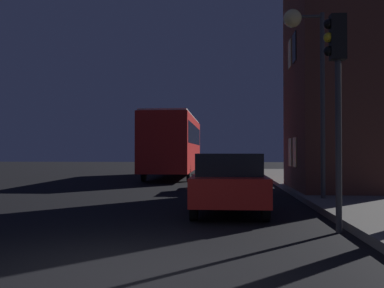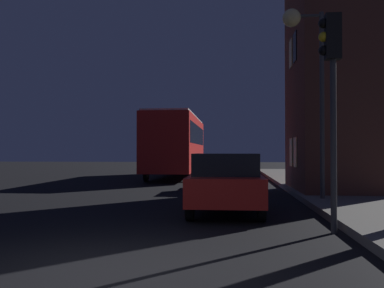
{
  "view_description": "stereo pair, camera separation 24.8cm",
  "coord_description": "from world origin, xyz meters",
  "px_view_note": "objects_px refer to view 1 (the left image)",
  "views": [
    {
      "loc": [
        1.41,
        -5.5,
        1.59
      ],
      "look_at": [
        0.29,
        9.92,
        1.87
      ],
      "focal_mm": 40.0,
      "sensor_mm": 36.0,
      "label": 1
    },
    {
      "loc": [
        1.66,
        -5.48,
        1.59
      ],
      "look_at": [
        0.29,
        9.92,
        1.87
      ],
      "focal_mm": 40.0,
      "sensor_mm": 36.0,
      "label": 2
    }
  ],
  "objects_px": {
    "car_mid_lane": "(229,171)",
    "bus": "(174,141)",
    "traffic_light": "(336,76)",
    "car_near_lane": "(229,182)",
    "streetlamp": "(304,51)"
  },
  "relations": [
    {
      "from": "car_mid_lane",
      "to": "bus",
      "type": "bearing_deg",
      "value": 111.92
    },
    {
      "from": "traffic_light",
      "to": "car_near_lane",
      "type": "height_order",
      "value": "traffic_light"
    },
    {
      "from": "bus",
      "to": "car_mid_lane",
      "type": "bearing_deg",
      "value": -68.08
    },
    {
      "from": "traffic_light",
      "to": "bus",
      "type": "bearing_deg",
      "value": 106.59
    },
    {
      "from": "traffic_light",
      "to": "car_mid_lane",
      "type": "bearing_deg",
      "value": 101.72
    },
    {
      "from": "traffic_light",
      "to": "car_mid_lane",
      "type": "height_order",
      "value": "traffic_light"
    },
    {
      "from": "traffic_light",
      "to": "bus",
      "type": "xyz_separation_m",
      "value": [
        -5.27,
        17.7,
        -0.86
      ]
    },
    {
      "from": "streetlamp",
      "to": "car_near_lane",
      "type": "relative_size",
      "value": 1.44
    },
    {
      "from": "streetlamp",
      "to": "traffic_light",
      "type": "bearing_deg",
      "value": -93.17
    },
    {
      "from": "traffic_light",
      "to": "car_near_lane",
      "type": "bearing_deg",
      "value": 129.49
    },
    {
      "from": "traffic_light",
      "to": "car_mid_lane",
      "type": "xyz_separation_m",
      "value": [
        -1.97,
        9.49,
        -2.31
      ]
    },
    {
      "from": "traffic_light",
      "to": "bus",
      "type": "distance_m",
      "value": 18.49
    },
    {
      "from": "streetlamp",
      "to": "traffic_light",
      "type": "distance_m",
      "value": 4.98
    },
    {
      "from": "streetlamp",
      "to": "car_near_lane",
      "type": "height_order",
      "value": "streetlamp"
    },
    {
      "from": "traffic_light",
      "to": "car_mid_lane",
      "type": "relative_size",
      "value": 1.13
    }
  ]
}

